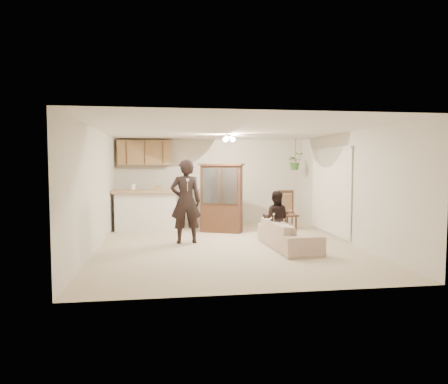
{
  "coord_description": "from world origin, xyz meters",
  "views": [
    {
      "loc": [
        -1.28,
        -8.49,
        1.78
      ],
      "look_at": [
        -0.02,
        0.4,
        1.15
      ],
      "focal_mm": 32.0,
      "sensor_mm": 36.0,
      "label": 1
    }
  ],
  "objects": [
    {
      "name": "breakfast_bar",
      "position": [
        -1.85,
        2.35,
        0.5
      ],
      "size": [
        1.6,
        0.55,
        1.0
      ],
      "primitive_type": "cube",
      "color": "white",
      "rests_on": "floor"
    },
    {
      "name": "wall_left",
      "position": [
        -2.75,
        0.0,
        1.25
      ],
      "size": [
        0.02,
        6.5,
        2.5
      ],
      "primitive_type": "cube",
      "color": "beige",
      "rests_on": "ground"
    },
    {
      "name": "vertical_blinds",
      "position": [
        2.71,
        0.9,
        1.1
      ],
      "size": [
        0.06,
        2.3,
        2.1
      ],
      "primitive_type": null,
      "color": "white",
      "rests_on": "wall_right"
    },
    {
      "name": "floor",
      "position": [
        0.0,
        0.0,
        0.0
      ],
      "size": [
        6.5,
        6.5,
        0.0
      ],
      "primitive_type": "plane",
      "color": "beige",
      "rests_on": "ground"
    },
    {
      "name": "bar_top",
      "position": [
        -1.85,
        2.35,
        1.05
      ],
      "size": [
        1.75,
        0.7,
        0.08
      ],
      "primitive_type": "cube",
      "color": "tan",
      "rests_on": "breakfast_bar"
    },
    {
      "name": "sofa",
      "position": [
        1.25,
        -0.42,
        0.37
      ],
      "size": [
        0.84,
        1.91,
        0.73
      ],
      "primitive_type": "imported",
      "rotation": [
        0.0,
        0.0,
        1.63
      ],
      "color": "beige",
      "rests_on": "floor"
    },
    {
      "name": "adult",
      "position": [
        -0.88,
        0.43,
        0.9
      ],
      "size": [
        0.68,
        0.46,
        1.8
      ],
      "primitive_type": "imported",
      "rotation": [
        0.0,
        0.0,
        3.19
      ],
      "color": "black",
      "rests_on": "floor"
    },
    {
      "name": "chair_bar",
      "position": [
        -2.45,
        2.6,
        0.28
      ],
      "size": [
        0.53,
        0.53,
        0.99
      ],
      "rotation": [
        0.0,
        0.0,
        -0.23
      ],
      "color": "#3C2916",
      "rests_on": "floor"
    },
    {
      "name": "china_hutch",
      "position": [
        0.12,
        1.78,
        0.88
      ],
      "size": [
        1.22,
        0.83,
        1.79
      ],
      "rotation": [
        0.0,
        0.0,
        -0.38
      ],
      "color": "#3C2916",
      "rests_on": "floor"
    },
    {
      "name": "ceiling",
      "position": [
        0.0,
        0.0,
        2.5
      ],
      "size": [
        5.5,
        6.5,
        0.02
      ],
      "primitive_type": "cube",
      "color": "white",
      "rests_on": "wall_back"
    },
    {
      "name": "controller_child",
      "position": [
        0.91,
        -0.48,
        0.74
      ],
      "size": [
        0.07,
        0.11,
        0.03
      ],
      "primitive_type": "cube",
      "rotation": [
        0.0,
        0.0,
        2.74
      ],
      "color": "white",
      "rests_on": "child"
    },
    {
      "name": "side_table",
      "position": [
        1.45,
        0.63,
        0.3
      ],
      "size": [
        0.63,
        0.63,
        0.65
      ],
      "rotation": [
        0.0,
        0.0,
        0.19
      ],
      "color": "#3C2916",
      "rests_on": "floor"
    },
    {
      "name": "controller_adult",
      "position": [
        -0.86,
        -0.0,
        1.44
      ],
      "size": [
        0.06,
        0.17,
        0.05
      ],
      "primitive_type": "cube",
      "rotation": [
        0.0,
        0.0,
        3.19
      ],
      "color": "white",
      "rests_on": "adult"
    },
    {
      "name": "upper_cabinets",
      "position": [
        -1.9,
        3.07,
        2.1
      ],
      "size": [
        1.5,
        0.34,
        0.7
      ],
      "primitive_type": "cube",
      "color": "brown",
      "rests_on": "wall_back"
    },
    {
      "name": "wall_back",
      "position": [
        0.0,
        3.25,
        1.25
      ],
      "size": [
        5.5,
        0.02,
        2.5
      ],
      "primitive_type": "cube",
      "color": "beige",
      "rests_on": "ground"
    },
    {
      "name": "wall_right",
      "position": [
        2.75,
        0.0,
        1.25
      ],
      "size": [
        0.02,
        6.5,
        2.5
      ],
      "primitive_type": "cube",
      "color": "beige",
      "rests_on": "ground"
    },
    {
      "name": "child",
      "position": [
        1.02,
        -0.22,
        0.68
      ],
      "size": [
        0.8,
        0.73,
        1.35
      ],
      "primitive_type": "imported",
      "rotation": [
        0.0,
        0.0,
        2.74
      ],
      "color": "black",
      "rests_on": "floor"
    },
    {
      "name": "wall_front",
      "position": [
        0.0,
        -3.25,
        1.25
      ],
      "size": [
        5.5,
        0.02,
        2.5
      ],
      "primitive_type": "cube",
      "color": "beige",
      "rests_on": "ground"
    },
    {
      "name": "chair_hutch_right",
      "position": [
        1.78,
        1.89,
        0.31
      ],
      "size": [
        0.55,
        0.55,
        1.09
      ],
      "rotation": [
        0.0,
        0.0,
        3.31
      ],
      "color": "#3C2916",
      "rests_on": "floor"
    },
    {
      "name": "plant_cord",
      "position": [
        2.3,
        2.4,
        2.17
      ],
      "size": [
        0.01,
        0.01,
        0.65
      ],
      "primitive_type": "cylinder",
      "color": "black",
      "rests_on": "ceiling"
    },
    {
      "name": "hanging_plant",
      "position": [
        2.3,
        2.4,
        1.85
      ],
      "size": [
        0.43,
        0.37,
        0.48
      ],
      "primitive_type": "imported",
      "color": "#2A6227",
      "rests_on": "ceiling"
    },
    {
      "name": "ceiling_fixture",
      "position": [
        0.2,
        1.2,
        2.4
      ],
      "size": [
        0.36,
        0.36,
        0.2
      ],
      "primitive_type": null,
      "color": "#FFEEBF",
      "rests_on": "ceiling"
    },
    {
      "name": "chair_hutch_left",
      "position": [
        -0.01,
        2.86,
        0.31
      ],
      "size": [
        0.69,
        0.69,
        1.11
      ],
      "rotation": [
        0.0,
        0.0,
        -0.86
      ],
      "color": "#3C2916",
      "rests_on": "floor"
    }
  ]
}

